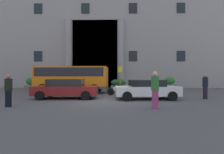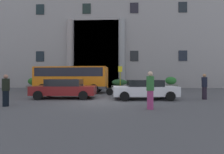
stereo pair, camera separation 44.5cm
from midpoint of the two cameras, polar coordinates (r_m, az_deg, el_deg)
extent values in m
cube|color=#4A494D|center=(10.92, -2.77, -8.45)|extent=(80.00, 64.00, 0.12)
cube|color=gray|center=(29.66, 0.29, 17.36)|extent=(42.91, 9.00, 20.89)
cube|color=black|center=(24.26, -4.98, 7.93)|extent=(6.50, 0.12, 9.86)
cylinder|color=gray|center=(24.70, -13.75, 7.79)|extent=(0.95, 0.95, 9.86)
cylinder|color=gray|center=(23.78, 3.96, 8.09)|extent=(0.95, 0.95, 9.86)
cube|color=black|center=(26.43, -23.14, 6.55)|extent=(1.19, 0.08, 1.48)
cube|color=black|center=(24.06, 8.19, 7.20)|extent=(1.19, 0.08, 1.48)
cube|color=black|center=(25.70, 23.71, 6.74)|extent=(1.19, 0.08, 1.48)
cube|color=black|center=(28.09, -23.12, 20.66)|extent=(1.19, 0.08, 1.48)
cube|color=black|center=(26.11, -8.23, 22.30)|extent=(1.19, 0.08, 1.48)
cube|color=black|center=(25.86, 8.18, 22.53)|extent=(1.19, 0.08, 1.48)
cube|color=black|center=(27.39, 23.69, 21.21)|extent=(1.19, 0.08, 1.48)
cube|color=orange|center=(16.85, -12.88, -0.20)|extent=(7.07, 2.73, 2.10)
cube|color=black|center=(16.86, -12.88, 1.60)|extent=(6.66, 2.74, 0.82)
cube|color=black|center=(16.12, -1.30, 1.04)|extent=(0.17, 1.98, 1.02)
cube|color=#49484C|center=(16.88, -12.89, -3.37)|extent=(7.07, 2.77, 0.24)
cylinder|color=black|center=(17.45, -4.04, -3.66)|extent=(0.91, 0.33, 0.90)
cylinder|color=black|center=(15.14, -5.49, -4.19)|extent=(0.91, 0.33, 0.90)
cylinder|color=black|center=(18.86, -18.82, -3.39)|extent=(0.91, 0.33, 0.90)
cylinder|color=black|center=(16.74, -22.11, -3.79)|extent=(0.91, 0.33, 0.90)
cylinder|color=#999812|center=(17.75, 3.57, -0.74)|extent=(0.08, 0.08, 2.67)
cube|color=yellow|center=(17.75, 3.57, 2.76)|extent=(0.44, 0.03, 0.60)
cube|color=gray|center=(21.45, 3.17, -3.57)|extent=(2.05, 0.72, 0.48)
ellipsoid|color=#28542B|center=(21.42, 3.17, -1.85)|extent=(1.97, 0.65, 0.81)
cube|color=slate|center=(22.22, 20.19, -3.24)|extent=(1.45, 0.86, 0.63)
ellipsoid|color=#286F2C|center=(22.19, 20.19, -1.19)|extent=(1.40, 0.78, 0.96)
cube|color=slate|center=(21.88, -7.95, -3.50)|extent=(1.78, 0.79, 0.48)
ellipsoid|color=#205D23|center=(21.85, -7.95, -1.49)|extent=(1.71, 0.71, 1.05)
cube|color=#655F5A|center=(23.73, -24.52, -3.24)|extent=(2.01, 0.87, 0.47)
ellipsoid|color=#266023|center=(23.70, -24.51, -1.38)|extent=(1.93, 0.78, 1.07)
cube|color=silver|center=(11.76, 12.21, -4.70)|extent=(4.39, 2.02, 0.63)
cube|color=black|center=(11.73, 12.21, -2.09)|extent=(2.40, 1.71, 0.44)
cylinder|color=black|center=(13.05, 17.64, -5.45)|extent=(0.63, 0.23, 0.62)
cylinder|color=black|center=(11.33, 20.53, -6.25)|extent=(0.63, 0.23, 0.62)
cylinder|color=black|center=(12.46, 4.65, -5.71)|extent=(0.63, 0.23, 0.62)
cylinder|color=black|center=(10.65, 5.54, -6.65)|extent=(0.63, 0.23, 0.62)
cube|color=maroon|center=(12.47, -14.99, -4.43)|extent=(4.51, 2.02, 0.63)
cube|color=black|center=(12.44, -14.99, -1.86)|extent=(2.46, 1.73, 0.49)
cylinder|color=black|center=(13.11, -7.42, -5.43)|extent=(0.63, 0.22, 0.62)
cylinder|color=black|center=(11.24, -8.79, -6.31)|extent=(0.63, 0.22, 0.62)
cylinder|color=black|center=(13.86, -20.00, -5.14)|extent=(0.63, 0.22, 0.62)
cylinder|color=black|center=(12.11, -23.19, -5.86)|extent=(0.63, 0.22, 0.62)
cylinder|color=black|center=(14.80, 21.19, -4.86)|extent=(0.61, 0.18, 0.60)
cylinder|color=black|center=(14.21, 16.06, -5.06)|extent=(0.61, 0.20, 0.60)
cube|color=#1C3C9B|center=(14.47, 18.67, -3.86)|extent=(0.94, 0.37, 0.32)
cube|color=black|center=(14.38, 18.02, -3.16)|extent=(0.54, 0.27, 0.12)
cylinder|color=#A5A5A8|center=(14.71, 20.79, -2.62)|extent=(0.11, 0.55, 0.03)
cylinder|color=black|center=(14.13, -8.41, -5.09)|extent=(0.61, 0.20, 0.60)
cylinder|color=black|center=(14.21, -13.97, -5.06)|extent=(0.61, 0.22, 0.60)
cube|color=white|center=(14.14, -11.19, -3.95)|extent=(0.91, 0.39, 0.32)
cube|color=black|center=(14.14, -11.92, -3.22)|extent=(0.55, 0.29, 0.12)
cylinder|color=#A5A5A8|center=(14.10, -8.85, -2.74)|extent=(0.13, 0.55, 0.03)
cylinder|color=black|center=(14.30, 5.53, -5.03)|extent=(0.61, 0.19, 0.60)
cylinder|color=black|center=(14.09, 0.07, -5.11)|extent=(0.61, 0.21, 0.60)
cube|color=white|center=(14.16, 2.82, -3.95)|extent=(0.90, 0.36, 0.32)
cube|color=black|center=(14.12, 2.10, -3.22)|extent=(0.54, 0.27, 0.12)
cylinder|color=#A5A5A8|center=(14.24, 5.10, -2.71)|extent=(0.11, 0.55, 0.03)
cylinder|color=#9B356A|center=(8.21, 14.58, -7.65)|extent=(0.30, 0.30, 0.89)
cylinder|color=#2C6931|center=(8.14, 14.58, -2.14)|extent=(0.36, 0.36, 0.69)
sphere|color=beige|center=(8.14, 14.58, 1.10)|extent=(0.24, 0.24, 0.24)
cylinder|color=black|center=(10.25, -31.74, -6.32)|extent=(0.30, 0.30, 0.82)
cylinder|color=black|center=(10.19, -31.74, -2.24)|extent=(0.36, 0.36, 0.63)
sphere|color=#9E6A57|center=(10.19, -31.73, 0.16)|extent=(0.22, 0.22, 0.22)
cylinder|color=black|center=(13.25, 30.12, -4.82)|extent=(0.30, 0.30, 0.87)
cylinder|color=black|center=(13.21, 30.11, -1.51)|extent=(0.36, 0.36, 0.67)
sphere|color=#A4724C|center=(13.21, 30.11, 0.44)|extent=(0.23, 0.23, 0.23)
camera|label=1|loc=(0.22, -89.27, 0.00)|focal=26.51mm
camera|label=2|loc=(0.22, 90.73, 0.00)|focal=26.51mm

